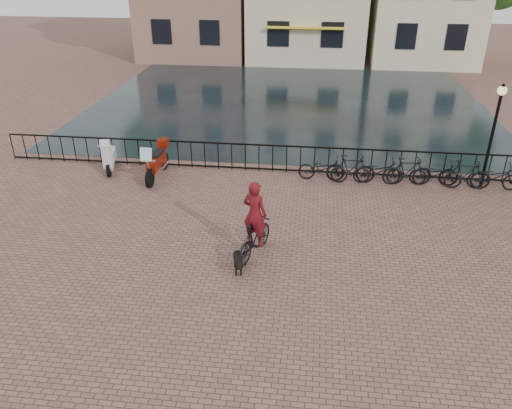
# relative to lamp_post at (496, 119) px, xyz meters

# --- Properties ---
(ground) EXTENTS (100.00, 100.00, 0.00)m
(ground) POSITION_rel_lamp_post_xyz_m (-7.20, -7.60, -2.38)
(ground) COLOR brown
(ground) RESTS_ON ground
(canal_water) EXTENTS (20.00, 20.00, 0.00)m
(canal_water) POSITION_rel_lamp_post_xyz_m (-7.20, 9.70, -2.38)
(canal_water) COLOR black
(canal_water) RESTS_ON ground
(railing) EXTENTS (20.00, 0.05, 1.02)m
(railing) POSITION_rel_lamp_post_xyz_m (-7.20, 0.40, -1.87)
(railing) COLOR black
(railing) RESTS_ON ground
(lamp_post) EXTENTS (0.30, 0.30, 3.45)m
(lamp_post) POSITION_rel_lamp_post_xyz_m (0.00, 0.00, 0.00)
(lamp_post) COLOR black
(lamp_post) RESTS_ON ground
(cyclist) EXTENTS (1.12, 1.90, 2.51)m
(cyclist) POSITION_rel_lamp_post_xyz_m (-7.16, -5.21, -1.43)
(cyclist) COLOR black
(cyclist) RESTS_ON ground
(dog) EXTENTS (0.43, 0.85, 0.55)m
(dog) POSITION_rel_lamp_post_xyz_m (-7.48, -6.00, -2.11)
(dog) COLOR black
(dog) RESTS_ON ground
(motorcycle) EXTENTS (0.55, 2.09, 1.48)m
(motorcycle) POSITION_rel_lamp_post_xyz_m (-11.19, -0.64, -1.64)
(motorcycle) COLOR maroon
(motorcycle) RESTS_ON ground
(scooter) EXTENTS (0.84, 1.62, 1.45)m
(scooter) POSITION_rel_lamp_post_xyz_m (-13.09, -0.17, -1.65)
(scooter) COLOR beige
(scooter) RESTS_ON ground
(parked_bike_0) EXTENTS (1.78, 0.81, 0.90)m
(parked_bike_0) POSITION_rel_lamp_post_xyz_m (-5.40, -0.20, -1.93)
(parked_bike_0) COLOR black
(parked_bike_0) RESTS_ON ground
(parked_bike_1) EXTENTS (1.67, 0.50, 1.00)m
(parked_bike_1) POSITION_rel_lamp_post_xyz_m (-4.45, -0.20, -1.88)
(parked_bike_1) COLOR black
(parked_bike_1) RESTS_ON ground
(parked_bike_2) EXTENTS (1.74, 0.67, 0.90)m
(parked_bike_2) POSITION_rel_lamp_post_xyz_m (-3.50, -0.20, -1.93)
(parked_bike_2) COLOR black
(parked_bike_2) RESTS_ON ground
(parked_bike_3) EXTENTS (1.70, 0.61, 1.00)m
(parked_bike_3) POSITION_rel_lamp_post_xyz_m (-2.55, -0.20, -1.88)
(parked_bike_3) COLOR black
(parked_bike_3) RESTS_ON ground
(parked_bike_4) EXTENTS (1.78, 0.81, 0.90)m
(parked_bike_4) POSITION_rel_lamp_post_xyz_m (-1.60, -0.20, -1.93)
(parked_bike_4) COLOR black
(parked_bike_4) RESTS_ON ground
(parked_bike_5) EXTENTS (1.71, 0.65, 1.00)m
(parked_bike_5) POSITION_rel_lamp_post_xyz_m (-0.65, -0.20, -1.88)
(parked_bike_5) COLOR black
(parked_bike_5) RESTS_ON ground
(parked_bike_6) EXTENTS (1.74, 0.68, 0.90)m
(parked_bike_6) POSITION_rel_lamp_post_xyz_m (0.30, -0.20, -1.93)
(parked_bike_6) COLOR black
(parked_bike_6) RESTS_ON ground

